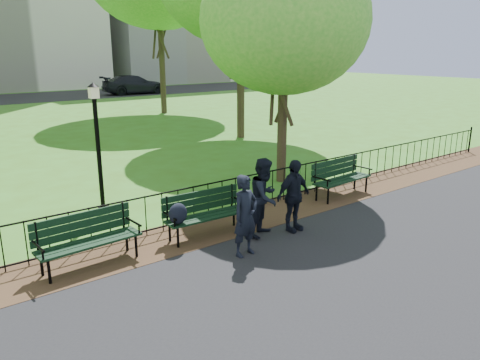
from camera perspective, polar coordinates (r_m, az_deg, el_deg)
ground at (r=9.71m, az=3.83°, el=-7.89°), size 120.00×120.00×0.00m
asphalt_path at (r=7.80m, az=21.24°, el=-15.28°), size 60.00×9.20×0.01m
dirt_strip at (r=10.79m, az=-1.48°, el=-5.32°), size 60.00×1.60×0.01m
iron_fence at (r=11.01m, az=-3.04°, el=-2.22°), size 24.06×0.06×1.00m
park_bench_main at (r=9.79m, az=-5.56°, el=-3.72°), size 1.89×0.67×1.05m
park_bench_left_a at (r=9.06m, az=-18.21°, el=-6.25°), size 1.92×0.68×1.08m
park_bench_right_a at (r=12.94m, az=12.03°, el=0.75°), size 1.95×0.69×1.09m
lamppost at (r=11.59m, az=-16.93°, el=4.23°), size 0.28×0.28×3.15m
tree_near_e at (r=13.81m, az=5.48°, el=18.67°), size 4.77×4.77×6.65m
person_left at (r=8.94m, az=0.66°, el=-4.38°), size 0.62×0.45×1.60m
person_mid at (r=9.92m, az=3.00°, el=-2.09°), size 0.92×0.73×1.69m
person_right at (r=10.21m, az=6.52°, el=-1.91°), size 0.95×0.42×1.60m
sedan_dark at (r=43.55m, az=-12.74°, el=11.29°), size 5.82×2.69×1.65m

